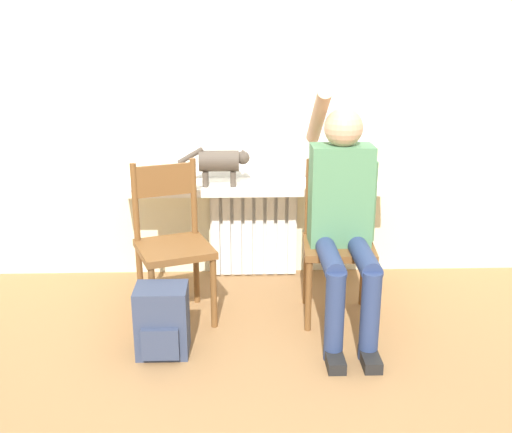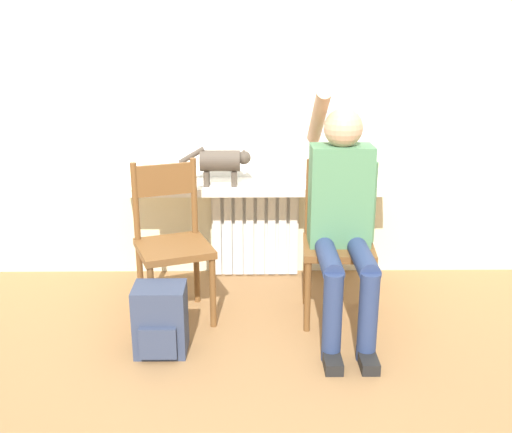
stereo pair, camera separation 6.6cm
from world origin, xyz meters
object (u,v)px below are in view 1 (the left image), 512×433
chair_left (172,241)px  backpack (162,321)px  person (343,211)px  cat (221,162)px  chair_right (338,239)px

chair_left → backpack: size_ratio=2.45×
person → cat: bearing=139.9°
person → backpack: bearing=-163.3°
chair_left → person: person is taller
chair_right → backpack: bearing=-152.3°
cat → backpack: 1.12m
chair_left → cat: cat is taller
chair_right → backpack: size_ratio=2.45×
chair_left → cat: bearing=38.2°
chair_right → person: person is taller
person → cat: person is taller
person → cat: size_ratio=2.99×
chair_right → cat: size_ratio=2.02×
cat → chair_left: bearing=-121.7°
chair_left → chair_right: bearing=-19.9°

